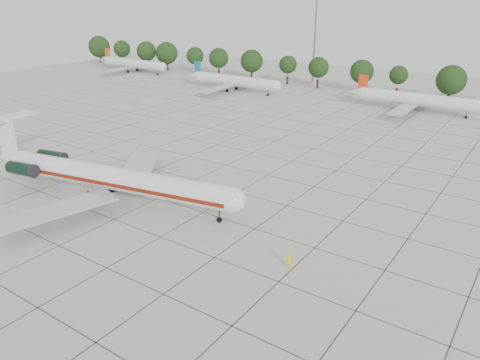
{
  "coord_description": "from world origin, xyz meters",
  "views": [
    {
      "loc": [
        35.04,
        -42.38,
        26.75
      ],
      "look_at": [
        2.47,
        4.86,
        3.5
      ],
      "focal_mm": 35.0,
      "sensor_mm": 36.0,
      "label": 1
    }
  ],
  "objects_px": {
    "main_airliner": "(103,176)",
    "bg_airliner_b": "(234,81)",
    "bg_airliner_c": "(416,100)",
    "bg_airliner_a": "(134,64)",
    "ground_crew": "(289,261)",
    "floodlight_mast": "(315,35)"
  },
  "relations": [
    {
      "from": "bg_airliner_a",
      "to": "ground_crew",
      "type": "bearing_deg",
      "value": -36.82
    },
    {
      "from": "ground_crew",
      "to": "bg_airliner_a",
      "type": "bearing_deg",
      "value": -66.68
    },
    {
      "from": "ground_crew",
      "to": "bg_airliner_a",
      "type": "relative_size",
      "value": 0.06
    },
    {
      "from": "main_airliner",
      "to": "bg_airliner_b",
      "type": "bearing_deg",
      "value": 100.9
    },
    {
      "from": "bg_airliner_c",
      "to": "bg_airliner_a",
      "type": "bearing_deg",
      "value": 178.03
    },
    {
      "from": "main_airliner",
      "to": "ground_crew",
      "type": "bearing_deg",
      "value": -12.73
    },
    {
      "from": "main_airliner",
      "to": "bg_airliner_a",
      "type": "bearing_deg",
      "value": 123.47
    },
    {
      "from": "ground_crew",
      "to": "bg_airliner_b",
      "type": "xyz_separation_m",
      "value": [
        -58.03,
        72.25,
        2.02
      ]
    },
    {
      "from": "bg_airliner_a",
      "to": "bg_airliner_b",
      "type": "height_order",
      "value": "same"
    },
    {
      "from": "bg_airliner_a",
      "to": "bg_airliner_c",
      "type": "bearing_deg",
      "value": -1.97
    },
    {
      "from": "bg_airliner_c",
      "to": "ground_crew",
      "type": "bearing_deg",
      "value": -83.74
    },
    {
      "from": "floodlight_mast",
      "to": "bg_airliner_c",
      "type": "bearing_deg",
      "value": -29.05
    },
    {
      "from": "ground_crew",
      "to": "bg_airliner_b",
      "type": "bearing_deg",
      "value": -81.09
    },
    {
      "from": "bg_airliner_a",
      "to": "bg_airliner_b",
      "type": "bearing_deg",
      "value": -9.04
    },
    {
      "from": "main_airliner",
      "to": "ground_crew",
      "type": "xyz_separation_m",
      "value": [
        29.48,
        -0.93,
        -2.5
      ]
    },
    {
      "from": "bg_airliner_b",
      "to": "bg_airliner_c",
      "type": "xyz_separation_m",
      "value": [
        49.62,
        4.39,
        0.0
      ]
    },
    {
      "from": "ground_crew",
      "to": "floodlight_mast",
      "type": "xyz_separation_m",
      "value": [
        -45.58,
        97.28,
        13.39
      ]
    },
    {
      "from": "ground_crew",
      "to": "bg_airliner_c",
      "type": "bearing_deg",
      "value": -113.61
    },
    {
      "from": "main_airliner",
      "to": "bg_airliner_c",
      "type": "distance_m",
      "value": 78.59
    },
    {
      "from": "bg_airliner_c",
      "to": "floodlight_mast",
      "type": "relative_size",
      "value": 1.11
    },
    {
      "from": "main_airliner",
      "to": "bg_airliner_c",
      "type": "relative_size",
      "value": 1.43
    },
    {
      "from": "ground_crew",
      "to": "bg_airliner_a",
      "type": "height_order",
      "value": "bg_airliner_a"
    }
  ]
}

